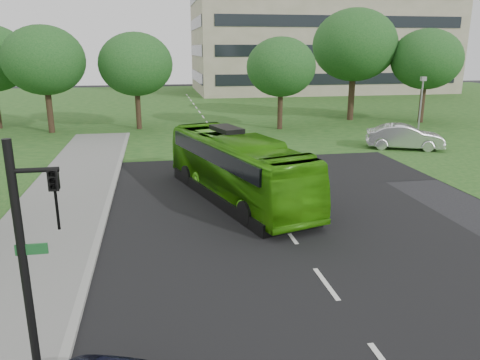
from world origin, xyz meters
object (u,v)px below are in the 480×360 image
(office_building, at_px, (320,12))
(tree_park_e, at_px, (427,59))
(bus, at_px, (237,167))
(tree_park_a, at_px, (44,60))
(traffic_light, at_px, (34,264))
(tree_park_d, at_px, (355,45))
(camera_pole, at_px, (421,98))
(sedan, at_px, (404,137))
(tree_park_c, at_px, (281,67))
(tree_park_b, at_px, (136,64))

(office_building, xyz_separation_m, tree_park_e, (-1.93, -35.29, -6.66))
(bus, bearing_deg, tree_park_e, 26.41)
(tree_park_a, height_order, traffic_light, tree_park_a)
(tree_park_d, bearing_deg, tree_park_e, -24.92)
(traffic_light, bearing_deg, camera_pole, 49.96)
(sedan, bearing_deg, tree_park_c, 55.92)
(tree_park_c, distance_m, sedan, 12.43)
(tree_park_e, bearing_deg, sedan, -125.29)
(office_building, relative_size, tree_park_b, 4.90)
(bus, bearing_deg, tree_park_c, 52.50)
(tree_park_c, bearing_deg, tree_park_b, 169.38)
(tree_park_d, bearing_deg, tree_park_a, -175.07)
(bus, height_order, sedan, bus)
(tree_park_a, distance_m, camera_pole, 30.27)
(bus, relative_size, camera_pole, 2.31)
(tree_park_d, height_order, sedan, tree_park_d)
(tree_park_e, relative_size, sedan, 1.66)
(tree_park_d, relative_size, traffic_light, 1.94)
(tree_park_b, relative_size, sedan, 1.57)
(tree_park_a, distance_m, bus, 24.14)
(tree_park_c, distance_m, tree_park_e, 14.25)
(tree_park_b, xyz_separation_m, tree_park_d, (20.36, 1.77, 1.60))
(tree_park_c, height_order, bus, tree_park_c)
(office_building, distance_m, tree_park_c, 40.61)
(tree_park_c, distance_m, traffic_light, 33.99)
(tree_park_e, bearing_deg, tree_park_b, 177.86)
(tree_park_a, height_order, tree_park_e, tree_park_a)
(bus, relative_size, sedan, 2.09)
(camera_pole, bearing_deg, sedan, -132.35)
(tree_park_b, bearing_deg, bus, -76.40)
(tree_park_b, height_order, bus, tree_park_b)
(tree_park_b, relative_size, tree_park_c, 1.05)
(office_building, bearing_deg, traffic_light, -113.10)
(tree_park_e, xyz_separation_m, sedan, (-7.75, -10.96, -4.99))
(bus, bearing_deg, sedan, 16.93)
(traffic_light, distance_m, camera_pole, 34.64)
(tree_park_d, distance_m, tree_park_e, 6.66)
(tree_park_d, bearing_deg, traffic_light, -120.80)
(bus, xyz_separation_m, sedan, (13.47, 9.01, -0.66))
(traffic_light, bearing_deg, sedan, 49.68)
(tree_park_c, height_order, tree_park_e, tree_park_e)
(bus, relative_size, traffic_light, 2.01)
(bus, bearing_deg, tree_park_d, 39.22)
(tree_park_b, height_order, camera_pole, tree_park_b)
(tree_park_a, bearing_deg, tree_park_e, -0.65)
(office_building, distance_m, traffic_light, 74.47)
(tree_park_e, bearing_deg, tree_park_a, 179.35)
(tree_park_c, bearing_deg, tree_park_a, 175.05)
(office_building, distance_m, sedan, 48.66)
(tree_park_b, distance_m, tree_park_e, 26.32)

